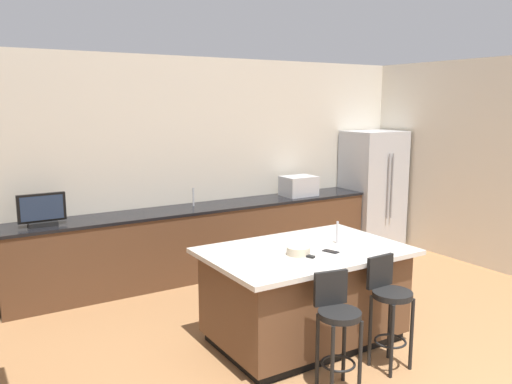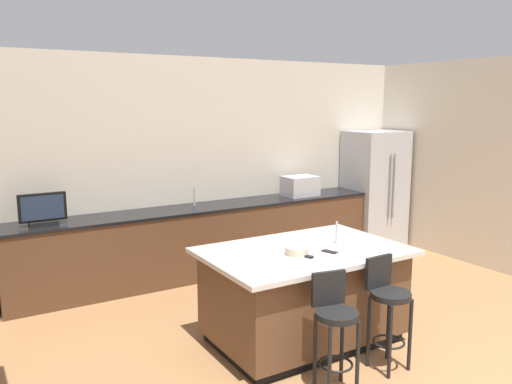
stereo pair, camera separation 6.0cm
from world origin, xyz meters
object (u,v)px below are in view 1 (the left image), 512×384
Objects in this scene: microwave at (299,186)px; refrigerator at (372,189)px; tv_monitor at (42,211)px; bar_stool_right at (389,303)px; kitchen_island at (305,294)px; tv_remote at (306,256)px; fruit_bowl at (298,251)px; cell_phone at (331,251)px; bar_stool_left at (337,322)px.

refrigerator is at bearing -2.04° from microwave.
tv_monitor is 0.52× the size of bar_stool_right.
tv_remote reaches higher than kitchen_island.
refrigerator is 8.53× the size of fruit_bowl.
microwave is 3.53m from tv_monitor.
microwave is 2.84m from cell_phone.
bar_stool_left reaches higher than cell_phone.
tv_remote is (-1.71, -2.45, -0.15)m from microwave.
microwave is at bearing 65.29° from bar_stool_right.
cell_phone is (0.14, -0.20, 0.45)m from kitchen_island.
refrigerator reaches higher than microwave.
bar_stool_left is at bearing -177.29° from bar_stool_right.
microwave is at bearing 0.84° from tv_monitor.
microwave is at bearing 69.38° from bar_stool_left.
tv_monitor is 3.78m from bar_stool_right.
bar_stool_right is (-1.26, -3.04, -0.49)m from microwave.
fruit_bowl is 1.26× the size of tv_remote.
tv_monitor is at bearing 127.79° from fruit_bowl.
bar_stool_right is 6.47× the size of cell_phone.
tv_monitor is at bearing 113.56° from cell_phone.
bar_stool_left is (-1.88, -3.09, -0.50)m from microwave.
bar_stool_left is (-0.31, -0.84, 0.10)m from kitchen_island.
bar_stool_right is (0.31, -0.78, 0.12)m from kitchen_island.
refrigerator is 12.18× the size of cell_phone.
bar_stool_right is at bearing -91.87° from cell_phone.
bar_stool_left is 0.75m from tv_remote.
cell_phone is at bearing -15.41° from fruit_bowl.
cell_phone is (2.10, -2.40, -0.18)m from tv_monitor.
refrigerator is 3.81× the size of microwave.
tv_remote is (0.02, -0.09, -0.03)m from fruit_bowl.
kitchen_island is at bearing -143.62° from refrigerator.
kitchen_island is 1.98× the size of bar_stool_left.
cell_phone is (0.46, 0.64, 0.35)m from bar_stool_left.
bar_stool_left is at bearing -126.00° from tv_remote.
refrigerator is 3.63× the size of tv_monitor.
fruit_bowl reaches higher than bar_stool_right.
kitchen_island is at bearing -124.86° from microwave.
microwave is 2.82× the size of tv_remote.
fruit_bowl is 1.43× the size of cell_phone.
tv_monitor reaches higher than kitchen_island.
tv_monitor is at bearing 129.12° from bar_stool_left.
bar_stool_left is 6.34× the size of cell_phone.
tv_remote reaches higher than cell_phone.
tv_remote is (-0.14, -0.20, 0.45)m from kitchen_island.
tv_monitor is 3.36× the size of cell_phone.
bar_stool_left is 4.44× the size of fruit_bowl.
microwave is 3.32m from bar_stool_right.
kitchen_island is 0.85m from bar_stool_right.
tv_monitor is at bearing -179.99° from refrigerator.
bar_stool_left is (1.65, -3.04, -0.53)m from tv_monitor.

